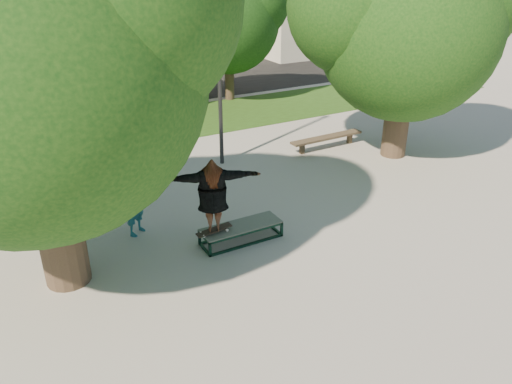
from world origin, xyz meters
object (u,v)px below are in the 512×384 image
lamppost (219,57)px  bench (327,138)px  tree_left (17,45)px  grind_box (241,233)px  car_silver_b (125,83)px  bystander (134,201)px  car_grey (53,78)px  car_dark (78,74)px  tree_right (405,18)px

lamppost → bench: bearing=-8.1°
tree_left → grind_box: (3.70, -0.40, -4.23)m
car_silver_b → bystander: bearing=-112.7°
car_grey → car_silver_b: (2.50, -2.69, 0.03)m
tree_left → car_grey: (2.29, 15.09, -3.68)m
car_grey → grind_box: bearing=-95.6°
bench → car_grey: 13.39m
tree_left → lamppost: bearing=36.4°
tree_left → lamppost: 6.70m
tree_left → lamppost: (5.29, 3.91, -1.27)m
lamppost → car_grey: lamppost is taller
tree_left → bystander: (1.79, 1.03, -3.62)m
bystander → car_silver_b: bystander is taller
car_dark → car_grey: bearing=-167.5°
bystander → car_grey: bearing=49.7°
grind_box → lamppost: bearing=69.7°
bystander → car_dark: size_ratio=0.36×
bystander → bench: size_ratio=0.60×
grind_box → car_grey: bearing=95.2°
bench → car_dark: 13.10m
lamppost → bench: 4.54m
tree_right → bystander: bearing=-173.5°
car_grey → bystander: bearing=-102.8°
grind_box → bystander: 2.46m
grind_box → car_silver_b: size_ratio=0.34×
grind_box → bench: 6.38m
car_grey → bench: bearing=-71.6°
bystander → car_silver_b: size_ratio=0.30×
tree_right → bench: size_ratio=2.46×
grind_box → car_silver_b: bearing=85.1°
tree_left → lamppost: tree_left is taller
bench → car_dark: size_ratio=0.60×
grind_box → bench: bearing=36.6°
tree_left → car_grey: bearing=81.4°
car_grey → lamppost: bearing=-85.8°
bystander → car_dark: (1.65, 14.31, -0.07)m
bench → car_silver_b: bearing=112.8°
lamppost → car_grey: size_ratio=1.14×
bench → grind_box: bearing=-144.7°
tree_right → car_silver_b: tree_right is taller
car_silver_b → bench: bearing=-73.8°
grind_box → bench: bench is taller
bench → car_dark: (-5.38, 11.93, 0.39)m
car_silver_b → tree_left: bearing=-119.0°
bystander → car_grey: (0.50, 14.06, -0.05)m
grind_box → car_silver_b: car_silver_b is taller
tree_left → car_dark: (3.44, 15.34, -3.69)m
tree_right → car_grey: size_ratio=1.21×
lamppost → grind_box: bearing=-110.3°
lamppost → car_dark: 11.83m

